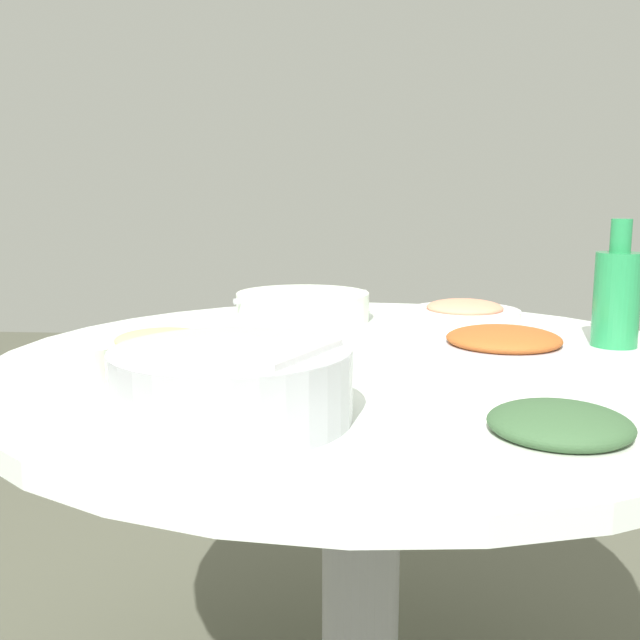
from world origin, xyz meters
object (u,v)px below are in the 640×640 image
(round_dining_table, at_px, (362,445))
(green_bottle, at_px, (617,295))
(tea_cup_side, at_px, (90,369))
(dish_noodles, at_px, (162,344))
(dish_stirfry, at_px, (503,344))
(rice_bowl, at_px, (232,382))
(dish_shrimp, at_px, (464,312))
(soup_bowl, at_px, (303,307))
(dish_greens, at_px, (559,432))

(round_dining_table, height_order, green_bottle, green_bottle)
(round_dining_table, xyz_separation_m, tea_cup_side, (-0.23, 0.36, 0.18))
(dish_noodles, bearing_deg, dish_stirfry, -87.44)
(rice_bowl, bearing_deg, dish_stirfry, -45.61)
(rice_bowl, bearing_deg, dish_noodles, 28.38)
(round_dining_table, distance_m, dish_noodles, 0.37)
(dish_noodles, distance_m, tea_cup_side, 0.23)
(dish_stirfry, relative_size, dish_shrimp, 1.03)
(soup_bowl, distance_m, green_bottle, 0.60)
(dish_greens, bearing_deg, tea_cup_side, 71.95)
(round_dining_table, relative_size, tea_cup_side, 17.60)
(round_dining_table, relative_size, dish_stirfry, 5.07)
(rice_bowl, xyz_separation_m, dish_shrimp, (0.69, -0.35, -0.03))
(green_bottle, height_order, tea_cup_side, green_bottle)
(rice_bowl, relative_size, dish_greens, 1.46)
(soup_bowl, xyz_separation_m, tea_cup_side, (-0.56, 0.23, 0.00))
(soup_bowl, bearing_deg, green_bottle, -110.84)
(rice_bowl, distance_m, tea_cup_side, 0.24)
(dish_shrimp, distance_m, dish_greens, 0.77)
(dish_shrimp, distance_m, tea_cup_side, 0.81)
(dish_stirfry, bearing_deg, dish_greens, 177.87)
(dish_noodles, bearing_deg, round_dining_table, -89.79)
(soup_bowl, height_order, dish_stirfry, soup_bowl)
(rice_bowl, height_order, dish_stirfry, rice_bowl)
(round_dining_table, relative_size, soup_bowl, 4.33)
(dish_shrimp, relative_size, tea_cup_side, 3.37)
(soup_bowl, relative_size, dish_noodles, 1.24)
(dish_greens, bearing_deg, dish_stirfry, -2.13)
(round_dining_table, xyz_separation_m, dish_shrimp, (0.35, -0.20, 0.17))
(dish_stirfry, xyz_separation_m, dish_shrimp, (0.33, 0.02, -0.00))
(dish_noodles, relative_size, green_bottle, 1.01)
(dish_stirfry, bearing_deg, dish_noodles, 92.56)
(dish_noodles, xyz_separation_m, green_bottle, (0.12, -0.76, 0.07))
(dish_stirfry, xyz_separation_m, dish_greens, (-0.44, 0.02, -0.00))
(dish_shrimp, relative_size, green_bottle, 1.04)
(dish_shrimp, bearing_deg, round_dining_table, 150.19)
(round_dining_table, xyz_separation_m, dish_stirfry, (0.02, -0.23, 0.17))
(dish_stirfry, bearing_deg, tea_cup_side, 113.36)
(dish_greens, bearing_deg, dish_shrimp, 0.58)
(rice_bowl, height_order, dish_noodles, rice_bowl)
(dish_stirfry, height_order, tea_cup_side, tea_cup_side)
(green_bottle, bearing_deg, dish_stirfry, 115.26)
(dish_shrimp, bearing_deg, tea_cup_side, 136.01)
(rice_bowl, relative_size, green_bottle, 1.29)
(green_bottle, xyz_separation_m, tea_cup_side, (-0.35, 0.79, -0.06))
(round_dining_table, height_order, tea_cup_side, tea_cup_side)
(dish_noodles, xyz_separation_m, tea_cup_side, (-0.23, 0.03, 0.01))
(rice_bowl, xyz_separation_m, soup_bowl, (0.67, -0.02, -0.02))
(dish_stirfry, bearing_deg, round_dining_table, 95.94)
(soup_bowl, height_order, tea_cup_side, tea_cup_side)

